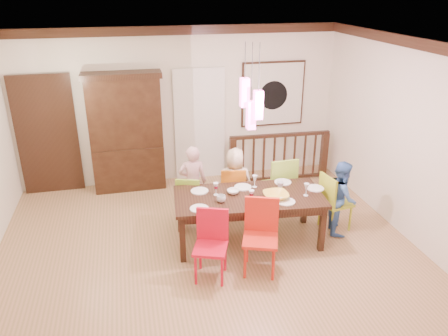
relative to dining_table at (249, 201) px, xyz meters
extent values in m
plane|color=olive|center=(-0.63, 0.01, -0.67)|extent=(6.00, 6.00, 0.00)
plane|color=white|center=(-0.63, 0.01, 2.23)|extent=(6.00, 6.00, 0.00)
plane|color=silver|center=(-0.63, 2.51, 0.78)|extent=(6.00, 0.00, 6.00)
plane|color=silver|center=(2.37, 0.01, 0.78)|extent=(0.00, 5.00, 5.00)
cube|color=black|center=(-3.03, 2.46, 0.38)|extent=(1.04, 0.07, 2.24)
cube|color=silver|center=(-0.28, 2.48, 0.38)|extent=(0.97, 0.05, 2.22)
cube|color=black|center=(1.17, 2.48, 0.93)|extent=(1.25, 0.04, 1.25)
cube|color=silver|center=(1.17, 2.46, 0.93)|extent=(1.18, 0.02, 1.18)
cylinder|color=black|center=(1.17, 2.44, 0.91)|extent=(0.56, 0.01, 0.56)
cube|color=#FF4CB1|center=(-0.08, 0.05, 1.58)|extent=(0.11, 0.11, 0.38)
cylinder|color=black|center=(-0.08, 0.05, 2.00)|extent=(0.01, 0.01, 0.46)
cube|color=#FF4CB1|center=(0.08, -0.05, 1.43)|extent=(0.11, 0.11, 0.38)
cylinder|color=black|center=(0.08, -0.05, 1.93)|extent=(0.01, 0.01, 0.61)
cube|color=#FF4CB1|center=(0.00, 0.00, 1.28)|extent=(0.11, 0.11, 0.38)
cylinder|color=black|center=(0.00, 0.00, 1.85)|extent=(0.01, 0.01, 0.76)
cube|color=black|center=(0.00, 0.00, 0.06)|extent=(2.22, 1.16, 0.05)
cube|color=black|center=(-0.99, 0.41, -0.32)|extent=(0.09, 0.09, 0.70)
cube|color=black|center=(0.99, 0.41, -0.32)|extent=(0.09, 0.09, 0.70)
cube|color=black|center=(-0.99, -0.41, -0.32)|extent=(0.09, 0.09, 0.70)
cube|color=black|center=(0.99, -0.41, -0.32)|extent=(0.09, 0.09, 0.70)
cube|color=black|center=(0.00, 0.43, -0.02)|extent=(1.94, 0.21, 0.10)
cube|color=black|center=(0.00, -0.43, -0.02)|extent=(1.94, 0.21, 0.10)
cube|color=#7BAB29|center=(-0.76, 0.73, -0.27)|extent=(0.47, 0.47, 0.04)
cube|color=#7BAB29|center=(-0.76, 0.73, -0.04)|extent=(0.37, 0.15, 0.41)
cylinder|color=#7BAB29|center=(-0.91, 0.58, -0.47)|extent=(0.03, 0.03, 0.39)
cylinder|color=#7BAB29|center=(-0.61, 0.58, -0.47)|extent=(0.03, 0.03, 0.39)
cylinder|color=#7BAB29|center=(-0.91, 0.88, -0.47)|extent=(0.03, 0.03, 0.39)
cylinder|color=#7BAB29|center=(-0.61, 0.88, -0.47)|extent=(0.03, 0.03, 0.39)
cube|color=orange|center=(-0.03, 0.83, -0.25)|extent=(0.46, 0.46, 0.04)
cube|color=orange|center=(-0.03, 0.83, -0.01)|extent=(0.39, 0.11, 0.43)
cylinder|color=orange|center=(-0.19, 0.67, -0.46)|extent=(0.03, 0.03, 0.41)
cylinder|color=orange|center=(0.13, 0.67, -0.46)|extent=(0.03, 0.03, 0.41)
cylinder|color=orange|center=(-0.19, 0.99, -0.46)|extent=(0.03, 0.03, 0.41)
cylinder|color=orange|center=(0.13, 0.99, -0.46)|extent=(0.03, 0.03, 0.41)
cube|color=#90C03B|center=(0.73, 0.74, -0.18)|extent=(0.48, 0.48, 0.04)
cube|color=#90C03B|center=(0.73, 0.74, 0.10)|extent=(0.46, 0.07, 0.50)
cylinder|color=#90C03B|center=(0.54, 0.56, -0.43)|extent=(0.04, 0.04, 0.48)
cylinder|color=#90C03B|center=(0.91, 0.56, -0.43)|extent=(0.04, 0.04, 0.48)
cylinder|color=#90C03B|center=(0.54, 0.93, -0.43)|extent=(0.04, 0.04, 0.48)
cylinder|color=#90C03B|center=(0.91, 0.93, -0.43)|extent=(0.04, 0.04, 0.48)
cube|color=red|center=(-0.72, -0.76, -0.22)|extent=(0.54, 0.54, 0.04)
cube|color=red|center=(-0.72, -0.76, 0.03)|extent=(0.41, 0.18, 0.46)
cylinder|color=red|center=(-0.89, -0.93, -0.45)|extent=(0.04, 0.04, 0.44)
cylinder|color=red|center=(-0.55, -0.93, -0.45)|extent=(0.04, 0.04, 0.44)
cylinder|color=red|center=(-0.89, -0.59, -0.45)|extent=(0.04, 0.04, 0.44)
cylinder|color=red|center=(-0.55, -0.59, -0.45)|extent=(0.04, 0.04, 0.44)
cube|color=red|center=(-0.06, -0.76, -0.18)|extent=(0.58, 0.58, 0.04)
cube|color=red|center=(-0.06, -0.76, 0.09)|extent=(0.44, 0.19, 0.49)
cylinder|color=red|center=(-0.24, -0.94, -0.43)|extent=(0.04, 0.04, 0.47)
cylinder|color=red|center=(0.13, -0.94, -0.43)|extent=(0.04, 0.04, 0.47)
cylinder|color=red|center=(-0.24, -0.58, -0.43)|extent=(0.04, 0.04, 0.47)
cylinder|color=red|center=(0.13, -0.58, -0.43)|extent=(0.04, 0.04, 0.47)
cube|color=#A3B425|center=(1.42, 0.05, -0.22)|extent=(0.48, 0.48, 0.04)
cube|color=#A3B425|center=(1.42, 0.05, 0.02)|extent=(0.11, 0.42, 0.45)
cylinder|color=#A3B425|center=(1.26, -0.12, -0.45)|extent=(0.04, 0.04, 0.43)
cylinder|color=#A3B425|center=(1.59, -0.12, -0.45)|extent=(0.04, 0.04, 0.43)
cylinder|color=#A3B425|center=(1.26, 0.21, -0.45)|extent=(0.04, 0.04, 0.43)
cylinder|color=#A3B425|center=(1.59, 0.21, -0.45)|extent=(0.04, 0.04, 0.43)
cube|color=black|center=(-1.65, 2.29, -0.26)|extent=(1.28, 0.44, 0.82)
cube|color=black|center=(-1.65, 2.31, 0.79)|extent=(1.28, 0.40, 1.28)
cube|color=black|center=(-1.65, 2.50, 0.79)|extent=(1.10, 0.02, 1.10)
cube|color=black|center=(-1.65, 2.31, 1.45)|extent=(1.37, 0.44, 0.10)
cube|color=black|center=(0.26, 1.96, -0.21)|extent=(0.12, 0.12, 0.92)
cube|color=black|center=(2.09, 1.96, -0.21)|extent=(0.12, 0.12, 0.92)
cube|color=black|center=(1.17, 1.96, 0.26)|extent=(1.95, 0.16, 0.06)
cube|color=black|center=(1.17, 1.96, -0.62)|extent=(1.83, 0.13, 0.05)
imported|color=#F2B8C6|center=(-0.68, 0.90, -0.05)|extent=(0.47, 0.33, 1.24)
imported|color=beige|center=(0.00, 0.81, -0.08)|extent=(0.64, 0.48, 1.17)
imported|color=#416FB6|center=(1.45, -0.04, -0.09)|extent=(0.58, 0.66, 1.15)
imported|color=gold|center=(0.35, -0.17, 0.13)|extent=(0.36, 0.36, 0.09)
imported|color=white|center=(-0.20, 0.12, 0.11)|extent=(0.21, 0.21, 0.06)
imported|color=silver|center=(-0.43, -0.10, 0.13)|extent=(0.13, 0.13, 0.10)
imported|color=silver|center=(0.53, 0.14, 0.13)|extent=(0.12, 0.12, 0.10)
cylinder|color=white|center=(-0.67, 0.29, 0.09)|extent=(0.26, 0.26, 0.01)
cylinder|color=white|center=(-0.02, 0.28, 0.09)|extent=(0.26, 0.26, 0.01)
cylinder|color=white|center=(0.63, 0.31, 0.09)|extent=(0.26, 0.26, 0.01)
cylinder|color=white|center=(-0.77, -0.24, 0.09)|extent=(0.26, 0.26, 0.01)
cylinder|color=white|center=(0.45, -0.31, 0.09)|extent=(0.26, 0.26, 0.01)
cylinder|color=white|center=(1.03, 0.00, 0.09)|extent=(0.26, 0.26, 0.01)
cube|color=#D83359|center=(0.00, -0.35, 0.09)|extent=(0.18, 0.14, 0.01)
camera|label=1|loc=(-1.61, -5.42, 2.91)|focal=35.00mm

